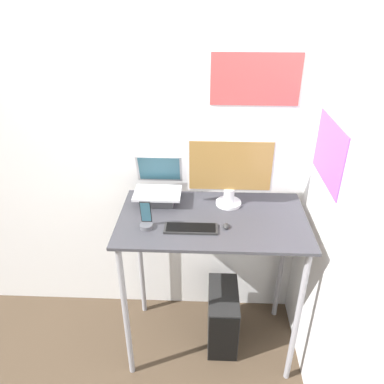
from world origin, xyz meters
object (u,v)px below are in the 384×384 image
object	(u,v)px
laptop	(158,191)
keyboard	(191,228)
computer_tower	(223,316)
cell_phone	(146,221)
monitor	(230,173)
mouse	(226,226)

from	to	relation	value
laptop	keyboard	world-z (taller)	laptop
computer_tower	laptop	bearing A→B (deg)	160.08
cell_phone	monitor	bearing A→B (deg)	30.52
mouse	computer_tower	xyz separation A→B (m)	(0.02, 0.14, -0.90)
mouse	keyboard	bearing A→B (deg)	-172.50
monitor	keyboard	distance (m)	0.44
laptop	computer_tower	distance (m)	1.08
laptop	keyboard	size ratio (longest dim) A/B	0.97
mouse	laptop	bearing A→B (deg)	145.48
cell_phone	computer_tower	xyz separation A→B (m)	(0.49, 0.16, -0.93)
laptop	mouse	bearing A→B (deg)	-34.52
keyboard	cell_phone	bearing A→B (deg)	178.17
keyboard	laptop	bearing A→B (deg)	125.09
laptop	keyboard	distance (m)	0.41
cell_phone	computer_tower	distance (m)	1.07
cell_phone	computer_tower	bearing A→B (deg)	17.56
mouse	computer_tower	world-z (taller)	mouse
mouse	computer_tower	bearing A→B (deg)	82.17
keyboard	cell_phone	xyz separation A→B (m)	(-0.26, 0.01, 0.04)
mouse	cell_phone	bearing A→B (deg)	-177.70
laptop	cell_phone	world-z (taller)	laptop
laptop	mouse	distance (m)	0.54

